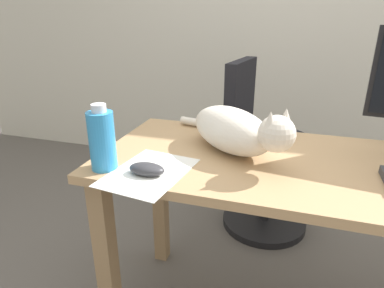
{
  "coord_description": "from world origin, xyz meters",
  "views": [
    {
      "loc": [
        -0.13,
        -1.03,
        1.17
      ],
      "look_at": [
        -0.42,
        -0.09,
        0.79
      ],
      "focal_mm": 30.94,
      "sensor_mm": 36.0,
      "label": 1
    }
  ],
  "objects_px": {
    "office_chair": "(260,159)",
    "computer_mouse": "(147,169)",
    "cat": "(235,130)",
    "water_bottle": "(102,140)"
  },
  "relations": [
    {
      "from": "cat",
      "to": "water_bottle",
      "type": "xyz_separation_m",
      "value": [
        -0.36,
        -0.25,
        0.01
      ]
    },
    {
      "from": "computer_mouse",
      "to": "water_bottle",
      "type": "xyz_separation_m",
      "value": [
        -0.14,
        0.0,
        0.08
      ]
    },
    {
      "from": "computer_mouse",
      "to": "water_bottle",
      "type": "bearing_deg",
      "value": 179.18
    },
    {
      "from": "cat",
      "to": "water_bottle",
      "type": "relative_size",
      "value": 2.31
    },
    {
      "from": "office_chair",
      "to": "computer_mouse",
      "type": "xyz_separation_m",
      "value": [
        -0.25,
        -0.93,
        0.33
      ]
    },
    {
      "from": "office_chair",
      "to": "water_bottle",
      "type": "height_order",
      "value": "office_chair"
    },
    {
      "from": "water_bottle",
      "to": "cat",
      "type": "bearing_deg",
      "value": 34.6
    },
    {
      "from": "office_chair",
      "to": "computer_mouse",
      "type": "bearing_deg",
      "value": -105.31
    },
    {
      "from": "office_chair",
      "to": "water_bottle",
      "type": "xyz_separation_m",
      "value": [
        -0.4,
        -0.92,
        0.4
      ]
    },
    {
      "from": "office_chair",
      "to": "cat",
      "type": "bearing_deg",
      "value": -93.15
    }
  ]
}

